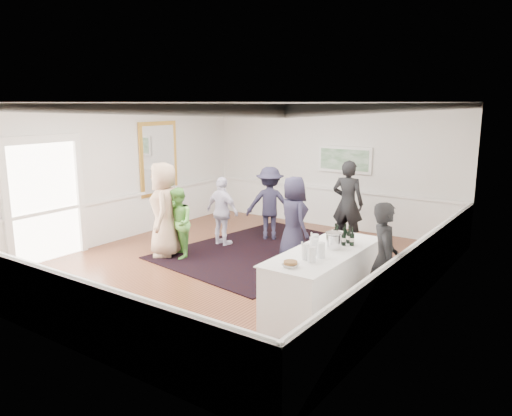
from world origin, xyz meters
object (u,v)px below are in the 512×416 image
Objects in this scene: bartender at (384,260)px; guest_tan at (164,210)px; guest_green at (178,223)px; nut_bowl at (290,264)px; guest_navy at (294,219)px; guest_lilac at (222,211)px; guest_dark_b at (348,203)px; serving_table at (324,281)px; guest_dark_a at (270,203)px; ice_bucket at (334,241)px.

guest_tan reaches higher than bartender.
guest_green is 4.10m from nut_bowl.
bartender is 2.92m from guest_navy.
guest_lilac is at bearing 31.12° from guest_navy.
serving_table is at bearing 103.38° from guest_dark_b.
guest_dark_a is at bearing 126.50° from nut_bowl.
guest_lilac is at bearing 118.70° from guest_tan.
guest_dark_b is (2.50, 2.85, 0.23)m from guest_green.
serving_table is 10.75× the size of nut_bowl.
ice_bucket is at bearing 27.35° from guest_green.
ice_bucket is (1.32, -3.40, 0.14)m from guest_dark_b.
guest_navy is at bearing 77.35° from guest_tan.
guest_dark_b is (2.32, 1.58, 0.19)m from guest_lilac.
guest_navy is at bearing 119.83° from nut_bowl.
guest_dark_b is 1.70m from guest_navy.
guest_lilac is at bearing 37.68° from bartender.
guest_tan is 1.02× the size of guest_dark_b.
guest_dark_b is at bearing 109.45° from serving_table.
guest_tan reaches higher than guest_navy.
guest_dark_a is (0.59, 1.04, 0.08)m from guest_lilac.
guest_tan is 2.70m from guest_navy.
serving_table is 3.84m from guest_green.
guest_tan is 1.27× the size of guest_lilac.
guest_lilac is 1.89m from guest_navy.
guest_tan is 4.38m from nut_bowl.
guest_dark_b is (-1.27, 3.59, 0.47)m from serving_table.
ice_bucket is 1.15m from nut_bowl.
guest_lilac is 4.63m from nut_bowl.
guest_dark_a is (-3.78, 2.64, -0.02)m from bartender.
serving_table is at bearing -104.90° from ice_bucket.
guest_tan is at bearing 157.84° from nut_bowl.
serving_table is at bearing 40.14° from guest_tan.
guest_green is at bearing 88.43° from guest_lilac.
ice_bucket is at bearing 85.52° from nut_bowl.
ice_bucket is at bearing 159.72° from guest_lilac.
guest_navy reaches higher than guest_lilac.
guest_dark_b reaches higher than ice_bucket.
guest_tan is 7.65× the size of ice_bucket.
nut_bowl is (1.23, -4.54, 0.06)m from guest_dark_b.
bartender is 0.89× the size of guest_tan.
bartender is (0.79, 0.41, 0.38)m from serving_table.
serving_table is 1.40× the size of guest_navy.
bartender reaches higher than guest_green.
guest_green is 3.80m from guest_dark_b.
guest_navy is 3.35m from nut_bowl.
guest_tan is 1.34× the size of guest_green.
serving_table is 9.44× the size of ice_bucket.
bartender reaches higher than guest_dark_a.
guest_dark_a is 1.82m from guest_dark_b.
serving_table is at bearing 164.07° from guest_navy.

